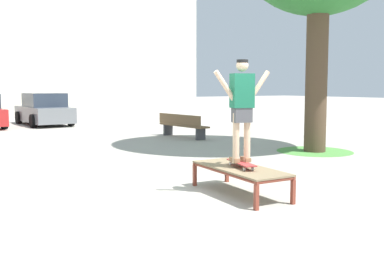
% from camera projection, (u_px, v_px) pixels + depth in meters
% --- Properties ---
extents(ground_plane, '(120.00, 120.00, 0.00)m').
position_uv_depth(ground_plane, '(207.00, 193.00, 7.51)').
color(ground_plane, '#B2AA9E').
extents(building_facade, '(31.78, 4.00, 13.28)m').
position_uv_depth(building_facade, '(18.00, 27.00, 35.76)').
color(building_facade, silver).
rests_on(building_facade, ground).
extents(skate_box, '(0.87, 1.94, 0.46)m').
position_uv_depth(skate_box, '(240.00, 170.00, 7.40)').
color(skate_box, brown).
rests_on(skate_box, ground).
extents(skateboard, '(0.39, 0.82, 0.09)m').
position_uv_depth(skateboard, '(241.00, 163.00, 7.36)').
color(skateboard, '#B23333').
rests_on(skateboard, skate_box).
extents(skater, '(0.99, 0.36, 1.69)m').
position_uv_depth(skater, '(242.00, 103.00, 7.27)').
color(skater, beige).
rests_on(skater, skateboard).
extents(grass_patch_near_right, '(2.09, 2.09, 0.01)m').
position_uv_depth(grass_patch_near_right, '(314.00, 151.00, 12.36)').
color(grass_patch_near_right, '#519342').
rests_on(grass_patch_near_right, ground).
extents(car_grey, '(2.04, 4.26, 1.50)m').
position_uv_depth(car_grey, '(44.00, 110.00, 20.92)').
color(car_grey, slate).
rests_on(car_grey, ground).
extents(park_bench, '(0.68, 2.43, 0.83)m').
position_uv_depth(park_bench, '(182.00, 125.00, 15.69)').
color(park_bench, brown).
rests_on(park_bench, ground).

